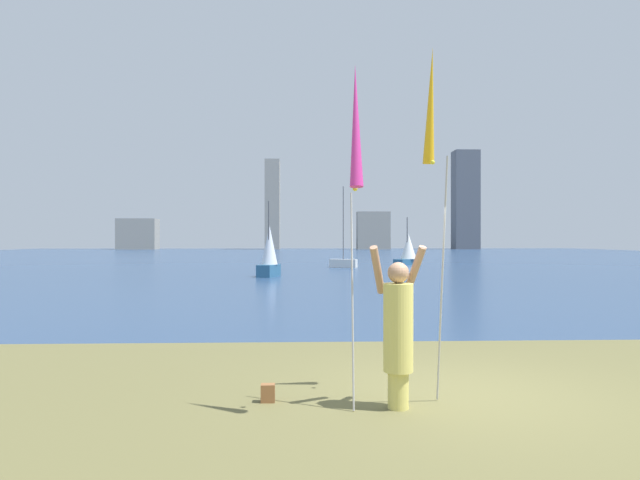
{
  "coord_description": "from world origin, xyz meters",
  "views": [
    {
      "loc": [
        -2.26,
        -7.72,
        2.11
      ],
      "look_at": [
        -1.32,
        16.19,
        2.07
      ],
      "focal_mm": 31.93,
      "sensor_mm": 36.0,
      "label": 1
    }
  ],
  "objects": [
    {
      "name": "ground",
      "position": [
        0.0,
        50.95,
        -0.06
      ],
      "size": [
        120.0,
        138.0,
        0.12
      ],
      "color": "brown"
    },
    {
      "name": "person",
      "position": [
        -1.01,
        -0.7,
        1.0
      ],
      "size": [
        0.74,
        0.55,
        2.03
      ],
      "rotation": [
        0.0,
        0.0,
        -0.25
      ],
      "color": "#D8CC66",
      "rests_on": "ground"
    },
    {
      "name": "kite_flag_left",
      "position": [
        -1.58,
        -1.05,
        3.37
      ],
      "size": [
        0.16,
        0.76,
        4.2
      ],
      "color": "#B2B2B7",
      "rests_on": "ground"
    },
    {
      "name": "kite_flag_right",
      "position": [
        -0.44,
        -0.05,
        3.82
      ],
      "size": [
        0.16,
        1.1,
        4.69
      ],
      "color": "#B2B2B7",
      "rests_on": "ground"
    },
    {
      "name": "bag",
      "position": [
        -2.64,
        -0.36,
        0.12
      ],
      "size": [
        0.18,
        0.13,
        0.23
      ],
      "color": "brown",
      "rests_on": "ground"
    },
    {
      "name": "sailboat_4",
      "position": [
        1.1,
        34.09,
        0.39
      ],
      "size": [
        2.1,
        1.3,
        5.99
      ],
      "color": "silver",
      "rests_on": "ground"
    },
    {
      "name": "sailboat_5",
      "position": [
        -3.85,
        24.21,
        1.27
      ],
      "size": [
        1.32,
        1.96,
        4.24
      ],
      "color": "#2D6084",
      "rests_on": "ground"
    },
    {
      "name": "sailboat_6",
      "position": [
        6.91,
        39.06,
        1.2
      ],
      "size": [
        2.53,
        2.44,
        3.92
      ],
      "color": "#2D6084",
      "rests_on": "ground"
    },
    {
      "name": "skyline_tower_0",
      "position": [
        -35.11,
        110.42,
        3.14
      ],
      "size": [
        7.89,
        4.41,
        6.29
      ],
      "color": "gray",
      "rests_on": "ground"
    },
    {
      "name": "skyline_tower_1",
      "position": [
        -7.46,
        110.79,
        9.22
      ],
      "size": [
        3.0,
        6.18,
        18.43
      ],
      "color": "gray",
      "rests_on": "ground"
    },
    {
      "name": "skyline_tower_2",
      "position": [
        13.25,
        108.41,
        3.85
      ],
      "size": [
        6.65,
        3.55,
        7.7
      ],
      "color": "gray",
      "rests_on": "ground"
    },
    {
      "name": "skyline_tower_3",
      "position": [
        32.9,
        109.99,
        10.29
      ],
      "size": [
        5.09,
        4.18,
        20.58
      ],
      "color": "#565B66",
      "rests_on": "ground"
    }
  ]
}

